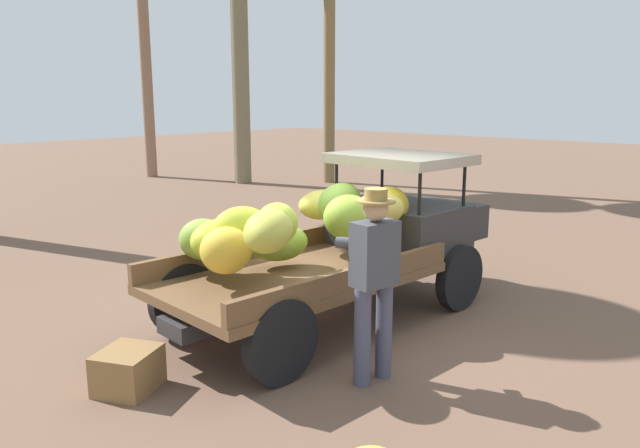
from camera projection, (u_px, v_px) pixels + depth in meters
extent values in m
plane|color=brown|center=(338.00, 322.00, 6.98)|extent=(60.00, 60.00, 0.00)
cube|color=#2F2E2F|center=(326.00, 285.00, 6.89)|extent=(4.02, 0.70, 0.16)
cylinder|color=black|center=(361.00, 253.00, 8.45)|extent=(0.80, 0.19, 0.79)
cylinder|color=black|center=(460.00, 278.00, 7.32)|extent=(0.80, 0.19, 0.79)
cylinder|color=black|center=(184.00, 299.00, 6.55)|extent=(0.80, 0.19, 0.79)
cylinder|color=black|center=(281.00, 342.00, 5.42)|extent=(0.80, 0.19, 0.79)
cube|color=brown|center=(296.00, 277.00, 6.55)|extent=(3.11, 1.91, 0.10)
cube|color=brown|center=(250.00, 249.00, 7.08)|extent=(3.00, 0.27, 0.22)
cube|color=brown|center=(351.00, 279.00, 5.95)|extent=(3.00, 0.27, 0.22)
cube|color=#2F2E2F|center=(398.00, 225.00, 7.64)|extent=(1.20, 1.59, 0.55)
cube|color=#2F2E2F|center=(440.00, 219.00, 8.26)|extent=(0.77, 1.11, 0.44)
cylinder|color=black|center=(382.00, 173.00, 8.28)|extent=(0.04, 0.04, 0.55)
cylinder|color=black|center=(464.00, 183.00, 7.37)|extent=(0.04, 0.04, 0.55)
cylinder|color=black|center=(337.00, 179.00, 7.68)|extent=(0.04, 0.04, 0.55)
cylinder|color=black|center=(420.00, 191.00, 6.77)|extent=(0.04, 0.04, 0.55)
cube|color=#AEA18A|center=(400.00, 159.00, 7.47)|extent=(1.32, 1.60, 0.12)
ellipsoid|color=#A8BA36|center=(277.00, 224.00, 6.05)|extent=(0.75, 0.74, 0.50)
ellipsoid|color=#ABBC39|center=(366.00, 236.00, 6.83)|extent=(0.59, 0.43, 0.41)
ellipsoid|color=#88B23D|center=(203.00, 239.00, 6.38)|extent=(0.74, 0.74, 0.58)
ellipsoid|color=gold|center=(379.00, 209.00, 6.61)|extent=(0.64, 0.63, 0.36)
ellipsoid|color=gold|center=(324.00, 204.00, 7.34)|extent=(0.75, 0.63, 0.41)
ellipsoid|color=#8EBB42|center=(339.00, 203.00, 7.26)|extent=(0.73, 0.66, 0.62)
ellipsoid|color=gold|center=(268.00, 231.00, 5.43)|extent=(0.84, 0.81, 0.47)
ellipsoid|color=yellow|center=(388.00, 205.00, 7.00)|extent=(0.61, 0.63, 0.50)
ellipsoid|color=yellow|center=(226.00, 250.00, 5.86)|extent=(0.69, 0.68, 0.50)
ellipsoid|color=#B4C333|center=(242.00, 231.00, 6.22)|extent=(0.76, 0.64, 0.58)
ellipsoid|color=#B7C734|center=(218.00, 239.00, 6.31)|extent=(0.71, 0.57, 0.46)
ellipsoid|color=#89AC31|center=(349.00, 217.00, 6.43)|extent=(0.77, 0.77, 0.60)
ellipsoid|color=#8DB237|center=(278.00, 242.00, 6.69)|extent=(0.81, 0.74, 0.45)
cylinder|color=#4B4D67|center=(362.00, 337.00, 5.39)|extent=(0.15, 0.15, 0.90)
cylinder|color=#4B4D67|center=(384.00, 330.00, 5.55)|extent=(0.15, 0.15, 0.90)
cube|color=#444851|center=(375.00, 254.00, 5.32)|extent=(0.44, 0.31, 0.57)
cylinder|color=#444851|center=(359.00, 244.00, 5.32)|extent=(0.28, 0.40, 0.10)
cylinder|color=#444851|center=(376.00, 240.00, 5.44)|extent=(0.37, 0.34, 0.10)
sphere|color=tan|center=(376.00, 209.00, 5.24)|extent=(0.22, 0.22, 0.22)
cylinder|color=#9D8042|center=(376.00, 201.00, 5.23)|extent=(0.34, 0.34, 0.02)
cylinder|color=#9D8042|center=(376.00, 194.00, 5.21)|extent=(0.20, 0.20, 0.10)
cube|color=olive|center=(128.00, 370.00, 5.35)|extent=(0.66, 0.63, 0.36)
cylinder|color=#8A674F|center=(142.00, 2.00, 18.34)|extent=(0.34, 0.34, 10.55)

